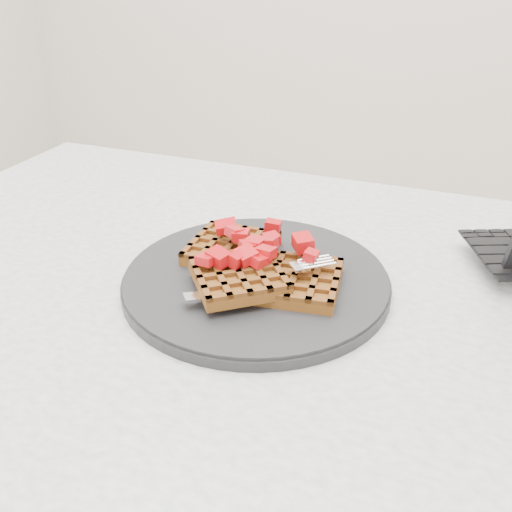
% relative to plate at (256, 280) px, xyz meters
% --- Properties ---
extents(table, '(1.20, 0.80, 0.75)m').
position_rel_plate_xyz_m(table, '(0.04, -0.02, -0.12)').
color(table, silver).
rests_on(table, ground).
extents(plate, '(0.31, 0.31, 0.02)m').
position_rel_plate_xyz_m(plate, '(0.00, 0.00, 0.00)').
color(plate, black).
rests_on(plate, table).
extents(waffles, '(0.20, 0.19, 0.03)m').
position_rel_plate_xyz_m(waffles, '(0.00, -0.00, 0.02)').
color(waffles, brown).
rests_on(waffles, plate).
extents(strawberry_pile, '(0.15, 0.15, 0.02)m').
position_rel_plate_xyz_m(strawberry_pile, '(0.00, 0.00, 0.05)').
color(strawberry_pile, '#9A0008').
rests_on(strawberry_pile, waffles).
extents(fork, '(0.15, 0.13, 0.02)m').
position_rel_plate_xyz_m(fork, '(0.03, -0.03, 0.02)').
color(fork, silver).
rests_on(fork, plate).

